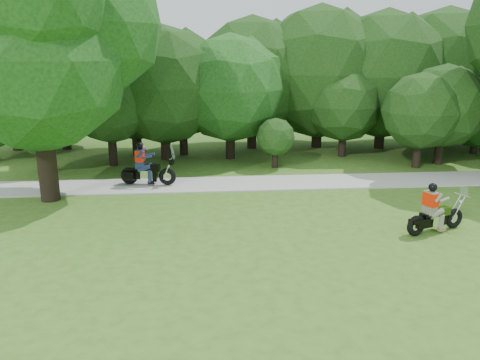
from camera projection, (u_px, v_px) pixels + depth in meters
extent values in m
plane|color=#3B611B|center=(399.00, 266.00, 11.87)|extent=(100.00, 100.00, 0.00)
cube|color=#ABABA6|center=(320.00, 182.00, 19.56)|extent=(60.00, 2.20, 0.06)
cylinder|color=black|center=(45.00, 159.00, 20.96)|extent=(0.34, 0.34, 1.25)
sphere|color=black|center=(41.00, 126.00, 20.56)|extent=(2.72, 2.72, 2.72)
cylinder|color=black|center=(380.00, 132.00, 26.40)|extent=(0.55, 0.55, 1.80)
sphere|color=black|center=(384.00, 75.00, 25.56)|extent=(7.01, 7.01, 7.01)
cylinder|color=black|center=(437.00, 130.00, 27.19)|extent=(0.56, 0.56, 1.80)
sphere|color=black|center=(443.00, 73.00, 26.33)|extent=(7.23, 7.23, 7.23)
cylinder|color=black|center=(342.00, 143.00, 24.30)|extent=(0.39, 0.39, 1.45)
sphere|color=black|center=(344.00, 105.00, 23.79)|extent=(3.73, 3.73, 3.73)
cylinder|color=black|center=(275.00, 159.00, 21.99)|extent=(0.29, 0.29, 0.87)
sphere|color=black|center=(276.00, 137.00, 21.72)|extent=(1.81, 1.81, 1.81)
cylinder|color=black|center=(474.00, 145.00, 25.06)|extent=(0.36, 0.36, 0.89)
sphere|color=#194012|center=(478.00, 117.00, 24.66)|extent=(3.26, 3.26, 3.26)
cylinder|color=black|center=(184.00, 138.00, 24.67)|extent=(0.43, 0.43, 1.80)
sphere|color=black|center=(182.00, 91.00, 24.03)|extent=(4.70, 4.70, 4.70)
cylinder|color=black|center=(66.00, 133.00, 26.11)|extent=(0.50, 0.50, 1.80)
sphere|color=black|center=(60.00, 81.00, 25.35)|extent=(6.08, 6.08, 6.08)
cylinder|color=black|center=(16.00, 134.00, 25.83)|extent=(0.55, 0.55, 1.80)
sphere|color=black|center=(9.00, 76.00, 25.00)|extent=(6.97, 6.97, 6.97)
cylinder|color=black|center=(317.00, 131.00, 26.68)|extent=(0.57, 0.57, 1.80)
sphere|color=black|center=(319.00, 73.00, 25.82)|extent=(7.33, 7.33, 7.33)
cylinder|color=black|center=(417.00, 152.00, 21.95)|extent=(0.38, 0.38, 1.48)
sphere|color=black|center=(421.00, 111.00, 21.45)|extent=(3.58, 3.58, 3.58)
cylinder|color=black|center=(113.00, 147.00, 22.29)|extent=(0.40, 0.40, 1.80)
sphere|color=black|center=(109.00, 100.00, 21.70)|extent=(4.05, 4.05, 4.05)
cylinder|color=black|center=(252.00, 132.00, 26.41)|extent=(0.53, 0.53, 1.80)
sphere|color=black|center=(252.00, 77.00, 25.61)|extent=(6.59, 6.59, 6.59)
cylinder|color=black|center=(137.00, 137.00, 24.86)|extent=(0.50, 0.50, 1.80)
sphere|color=black|center=(133.00, 82.00, 24.10)|extent=(6.06, 6.06, 6.06)
cylinder|color=black|center=(166.00, 142.00, 23.60)|extent=(0.49, 0.49, 1.80)
sphere|color=black|center=(163.00, 86.00, 22.86)|extent=(5.82, 5.82, 5.82)
cylinder|color=black|center=(230.00, 141.00, 23.75)|extent=(0.47, 0.47, 1.80)
sphere|color=#194012|center=(230.00, 89.00, 23.06)|extent=(5.35, 5.35, 5.35)
cylinder|color=black|center=(439.00, 149.00, 22.60)|extent=(0.40, 0.40, 1.52)
sphere|color=black|center=(444.00, 106.00, 22.06)|extent=(3.97, 3.97, 3.97)
cylinder|color=black|center=(479.00, 125.00, 28.96)|extent=(0.51, 0.51, 1.80)
cylinder|color=black|center=(45.00, 144.00, 16.70)|extent=(0.68, 0.68, 4.20)
sphere|color=#194012|center=(35.00, 60.00, 15.93)|extent=(6.40, 6.40, 6.40)
sphere|color=#194012|center=(90.00, 25.00, 16.53)|extent=(5.12, 5.12, 5.12)
torus|color=black|center=(416.00, 226.00, 13.78)|extent=(0.66, 0.39, 0.64)
torus|color=black|center=(454.00, 218.00, 14.40)|extent=(0.66, 0.39, 0.64)
cube|color=black|center=(431.00, 221.00, 14.01)|extent=(1.12, 0.58, 0.29)
cube|color=silver|center=(435.00, 221.00, 14.07)|extent=(0.52, 0.44, 0.36)
cube|color=black|center=(442.00, 211.00, 14.10)|extent=(0.54, 0.42, 0.24)
cube|color=black|center=(429.00, 214.00, 13.90)|extent=(0.54, 0.43, 0.09)
cylinder|color=silver|center=(456.00, 208.00, 14.33)|extent=(0.48, 0.20, 0.75)
cylinder|color=silver|center=(463.00, 195.00, 14.32)|extent=(0.23, 0.56, 0.03)
cube|color=#636653|center=(429.00, 210.00, 13.86)|extent=(0.37, 0.42, 0.22)
cube|color=#636653|center=(431.00, 200.00, 13.78)|extent=(0.35, 0.44, 0.51)
cube|color=#FF2005|center=(431.00, 199.00, 13.78)|extent=(0.39, 0.48, 0.40)
sphere|color=black|center=(433.00, 187.00, 13.69)|extent=(0.25, 0.25, 0.25)
torus|color=black|center=(129.00, 176.00, 19.00)|extent=(0.73, 0.32, 0.71)
torus|color=black|center=(167.00, 177.00, 18.88)|extent=(0.73, 0.32, 0.71)
cube|color=black|center=(144.00, 175.00, 18.94)|extent=(1.16, 0.43, 0.32)
cube|color=silver|center=(147.00, 175.00, 18.93)|extent=(0.54, 0.42, 0.41)
cube|color=black|center=(153.00, 168.00, 18.83)|extent=(0.57, 0.39, 0.26)
cube|color=black|center=(140.00, 168.00, 18.88)|extent=(0.57, 0.41, 0.10)
cylinder|color=silver|center=(168.00, 168.00, 18.78)|extent=(0.40, 0.11, 0.91)
cylinder|color=silver|center=(172.00, 157.00, 18.65)|extent=(0.14, 0.65, 0.04)
cube|color=black|center=(129.00, 176.00, 18.77)|extent=(0.44, 0.19, 0.35)
cube|color=black|center=(132.00, 173.00, 19.20)|extent=(0.44, 0.19, 0.35)
cube|color=#1D204D|center=(140.00, 165.00, 18.84)|extent=(0.36, 0.43, 0.24)
cube|color=#1D204D|center=(140.00, 156.00, 18.74)|extent=(0.33, 0.46, 0.57)
cube|color=#FF2005|center=(140.00, 156.00, 18.74)|extent=(0.37, 0.51, 0.45)
sphere|color=black|center=(140.00, 146.00, 18.63)|extent=(0.28, 0.28, 0.28)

